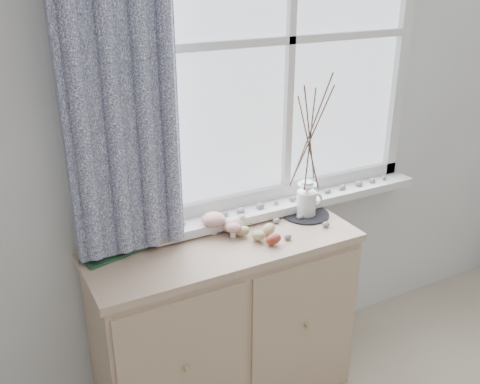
{
  "coord_description": "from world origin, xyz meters",
  "views": [
    {
      "loc": [
        -1.05,
        -0.07,
        1.97
      ],
      "look_at": [
        -0.1,
        1.7,
        1.1
      ],
      "focal_mm": 40.0,
      "sensor_mm": 36.0,
      "label": 1
    }
  ],
  "objects_px": {
    "sideboard": "(226,324)",
    "twig_pitcher": "(310,134)",
    "toadstool_cluster": "(218,222)",
    "botanical_book": "(120,228)"
  },
  "relations": [
    {
      "from": "toadstool_cluster",
      "to": "twig_pitcher",
      "type": "relative_size",
      "value": 0.23
    },
    {
      "from": "sideboard",
      "to": "toadstool_cluster",
      "type": "xyz_separation_m",
      "value": [
        0.01,
        0.09,
        0.49
      ]
    },
    {
      "from": "sideboard",
      "to": "toadstool_cluster",
      "type": "relative_size",
      "value": 7.44
    },
    {
      "from": "botanical_book",
      "to": "twig_pitcher",
      "type": "height_order",
      "value": "twig_pitcher"
    },
    {
      "from": "sideboard",
      "to": "toadstool_cluster",
      "type": "height_order",
      "value": "toadstool_cluster"
    },
    {
      "from": "toadstool_cluster",
      "to": "twig_pitcher",
      "type": "bearing_deg",
      "value": -2.22
    },
    {
      "from": "sideboard",
      "to": "twig_pitcher",
      "type": "relative_size",
      "value": 1.7
    },
    {
      "from": "twig_pitcher",
      "to": "botanical_book",
      "type": "bearing_deg",
      "value": -165.28
    },
    {
      "from": "toadstool_cluster",
      "to": "botanical_book",
      "type": "bearing_deg",
      "value": 177.61
    },
    {
      "from": "sideboard",
      "to": "botanical_book",
      "type": "relative_size",
      "value": 3.19
    }
  ]
}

